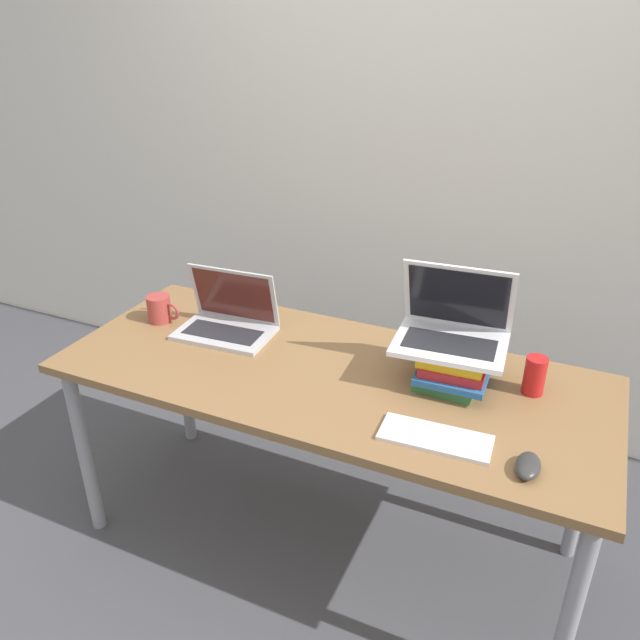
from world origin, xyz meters
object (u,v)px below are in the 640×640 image
object	(u,v)px
mug	(160,309)
soda_can	(535,376)
laptop_on_books	(453,328)
wireless_keyboard	(435,438)
mouse	(528,466)
laptop_left	(228,320)
book_stack	(455,363)

from	to	relation	value
mug	soda_can	size ratio (longest dim) A/B	1.10
laptop_on_books	soda_can	xyz separation A→B (m)	(0.26, 0.02, -0.11)
wireless_keyboard	mug	world-z (taller)	mug
mouse	mug	bearing A→B (deg)	167.54
laptop_left	soda_can	xyz separation A→B (m)	(1.07, 0.04, 0.01)
soda_can	wireless_keyboard	bearing A→B (deg)	-120.61
laptop_left	laptop_on_books	xyz separation A→B (m)	(0.81, 0.03, 0.13)
book_stack	mug	world-z (taller)	book_stack
book_stack	soda_can	bearing A→B (deg)	7.40
laptop_left	mouse	bearing A→B (deg)	-16.95
laptop_on_books	mug	bearing A→B (deg)	-176.83
laptop_left	book_stack	distance (m)	0.83
wireless_keyboard	book_stack	bearing A→B (deg)	95.29
mug	mouse	bearing A→B (deg)	-12.46
mug	soda_can	distance (m)	1.35
mouse	soda_can	size ratio (longest dim) A/B	0.92
laptop_left	mouse	xyz separation A→B (m)	(1.11, -0.34, -0.03)
laptop_left	soda_can	distance (m)	1.07
mug	soda_can	world-z (taller)	soda_can
laptop_left	soda_can	size ratio (longest dim) A/B	2.89
mouse	laptop_left	bearing A→B (deg)	163.05
mouse	soda_can	bearing A→B (deg)	95.92
mouse	laptop_on_books	bearing A→B (deg)	129.25
book_stack	mouse	size ratio (longest dim) A/B	2.58
book_stack	laptop_on_books	world-z (taller)	laptop_on_books
laptop_left	soda_can	bearing A→B (deg)	2.40
book_stack	mouse	distance (m)	0.45
book_stack	mug	size ratio (longest dim) A/B	2.16
laptop_left	book_stack	xyz separation A→B (m)	(0.83, 0.01, 0.01)
laptop_left	wireless_keyboard	xyz separation A→B (m)	(0.86, -0.31, -0.04)
laptop_on_books	mug	world-z (taller)	laptop_on_books
soda_can	laptop_left	bearing A→B (deg)	-177.60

